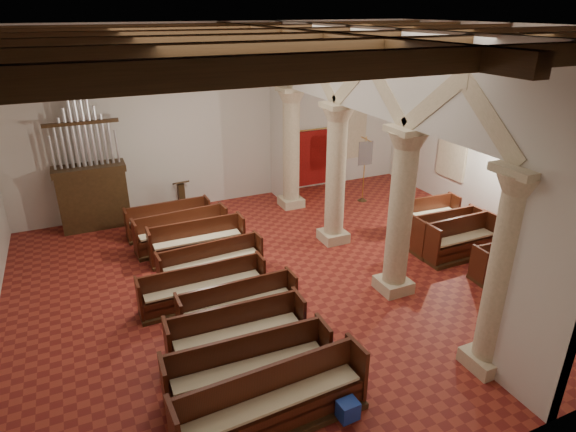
# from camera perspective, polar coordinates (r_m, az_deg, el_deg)

# --- Properties ---
(floor) EXTENTS (14.00, 14.00, 0.00)m
(floor) POSITION_cam_1_polar(r_m,az_deg,el_deg) (12.52, 1.49, -7.21)
(floor) COLOR maroon
(floor) RESTS_ON ground
(ceiling) EXTENTS (14.00, 14.00, 0.00)m
(ceiling) POSITION_cam_1_polar(r_m,az_deg,el_deg) (10.77, 1.85, 21.39)
(ceiling) COLOR black
(ceiling) RESTS_ON wall_back
(wall_back) EXTENTS (14.00, 0.02, 6.00)m
(wall_back) POSITION_cam_1_polar(r_m,az_deg,el_deg) (16.72, -7.55, 11.61)
(wall_back) COLOR beige
(wall_back) RESTS_ON floor
(wall_front) EXTENTS (14.00, 0.02, 6.00)m
(wall_front) POSITION_cam_1_polar(r_m,az_deg,el_deg) (6.89, 24.25, -8.40)
(wall_front) COLOR beige
(wall_front) RESTS_ON floor
(wall_right) EXTENTS (0.02, 12.00, 6.00)m
(wall_right) POSITION_cam_1_polar(r_m,az_deg,el_deg) (15.58, 25.79, 8.61)
(wall_right) COLOR beige
(wall_right) RESTS_ON floor
(ceiling_beams) EXTENTS (13.80, 11.80, 0.30)m
(ceiling_beams) POSITION_cam_1_polar(r_m,az_deg,el_deg) (10.78, 1.84, 20.44)
(ceiling_beams) COLOR #3C2613
(ceiling_beams) RESTS_ON wall_back
(arcade) EXTENTS (0.90, 11.90, 6.00)m
(arcade) POSITION_cam_1_polar(r_m,az_deg,el_deg) (12.01, 9.54, 9.55)
(arcade) COLOR beige
(arcade) RESTS_ON floor
(window_right_a) EXTENTS (0.03, 1.00, 2.20)m
(window_right_a) POSITION_cam_1_polar(r_m,az_deg,el_deg) (14.88, 29.45, 4.04)
(window_right_a) COLOR #2C6350
(window_right_a) RESTS_ON wall_right
(window_right_b) EXTENTS (0.03, 1.00, 2.20)m
(window_right_b) POSITION_cam_1_polar(r_m,az_deg,el_deg) (17.40, 19.15, 8.28)
(window_right_b) COLOR #2C6350
(window_right_b) RESTS_ON wall_right
(window_back) EXTENTS (1.00, 0.03, 2.20)m
(window_back) POSITION_cam_1_polar(r_m,az_deg,el_deg) (18.90, 7.46, 10.51)
(window_back) COLOR #2C6350
(window_back) RESTS_ON wall_back
(pipe_organ) EXTENTS (2.10, 0.85, 4.40)m
(pipe_organ) POSITION_cam_1_polar(r_m,az_deg,el_deg) (15.98, -22.27, 3.39)
(pipe_organ) COLOR #3C2613
(pipe_organ) RESTS_ON floor
(lectern) EXTENTS (0.50, 0.51, 1.17)m
(lectern) POSITION_cam_1_polar(r_m,az_deg,el_deg) (16.53, -12.48, 2.00)
(lectern) COLOR #3E2813
(lectern) RESTS_ON floor
(dossal_curtain) EXTENTS (1.80, 0.07, 2.17)m
(dossal_curtain) POSITION_cam_1_polar(r_m,az_deg,el_deg) (18.39, 3.36, 6.96)
(dossal_curtain) COLOR maroon
(dossal_curtain) RESTS_ON floor
(processional_banner) EXTENTS (0.54, 0.69, 2.35)m
(processional_banner) POSITION_cam_1_polar(r_m,az_deg,el_deg) (17.24, 8.95, 4.27)
(processional_banner) COLOR #3C2613
(processional_banner) RESTS_ON floor
(hymnal_box_a) EXTENTS (0.35, 0.29, 0.34)m
(hymnal_box_a) POSITION_cam_1_polar(r_m,az_deg,el_deg) (8.65, 7.12, -21.84)
(hymnal_box_a) COLOR navy
(hymnal_box_a) RESTS_ON floor
(hymnal_box_b) EXTENTS (0.39, 0.35, 0.33)m
(hymnal_box_b) POSITION_cam_1_polar(r_m,az_deg,el_deg) (9.78, 4.05, -15.39)
(hymnal_box_b) COLOR navy
(hymnal_box_b) RESTS_ON floor
(hymnal_box_c) EXTENTS (0.38, 0.33, 0.34)m
(hymnal_box_c) POSITION_cam_1_polar(r_m,az_deg,el_deg) (11.91, -0.64, -7.47)
(hymnal_box_c) COLOR navy
(hymnal_box_c) RESTS_ON floor
(tube_heater_a) EXTENTS (1.10, 0.39, 0.11)m
(tube_heater_a) POSITION_cam_1_polar(r_m,az_deg,el_deg) (9.12, 4.76, -19.74)
(tube_heater_a) COLOR white
(tube_heater_a) RESTS_ON floor
(tube_heater_b) EXTENTS (0.85, 0.19, 0.09)m
(tube_heater_b) POSITION_cam_1_polar(r_m,az_deg,el_deg) (9.18, -1.19, -19.31)
(tube_heater_b) COLOR white
(tube_heater_b) RESTS_ON floor
(nave_pew_0) EXTENTS (3.31, 0.91, 1.13)m
(nave_pew_0) POSITION_cam_1_polar(r_m,az_deg,el_deg) (8.45, -1.72, -22.00)
(nave_pew_0) COLOR #3C2613
(nave_pew_0) RESTS_ON floor
(nave_pew_1) EXTENTS (3.02, 0.84, 1.11)m
(nave_pew_1) POSITION_cam_1_polar(r_m,az_deg,el_deg) (9.07, -4.61, -18.31)
(nave_pew_1) COLOR #3C2613
(nave_pew_1) RESTS_ON floor
(nave_pew_2) EXTENTS (2.74, 0.82, 1.09)m
(nave_pew_2) POSITION_cam_1_polar(r_m,az_deg,el_deg) (9.85, -6.02, -14.44)
(nave_pew_2) COLOR #3C2613
(nave_pew_2) RESTS_ON floor
(nave_pew_3) EXTENTS (2.62, 0.70, 1.00)m
(nave_pew_3) POSITION_cam_1_polar(r_m,az_deg,el_deg) (10.69, -5.86, -11.20)
(nave_pew_3) COLOR #3C2613
(nave_pew_3) RESTS_ON floor
(nave_pew_4) EXTENTS (2.94, 0.66, 0.96)m
(nave_pew_4) POSITION_cam_1_polar(r_m,az_deg,el_deg) (11.48, -9.96, -8.89)
(nave_pew_4) COLOR #3C2613
(nave_pew_4) RESTS_ON floor
(nave_pew_5) EXTENTS (2.72, 0.78, 0.95)m
(nave_pew_5) POSITION_cam_1_polar(r_m,az_deg,el_deg) (12.48, -9.03, -5.99)
(nave_pew_5) COLOR #3C2613
(nave_pew_5) RESTS_ON floor
(nave_pew_6) EXTENTS (2.62, 0.70, 1.04)m
(nave_pew_6) POSITION_cam_1_polar(r_m,az_deg,el_deg) (13.53, -10.64, -3.48)
(nave_pew_6) COLOR #3C2613
(nave_pew_6) RESTS_ON floor
(nave_pew_7) EXTENTS (2.69, 0.89, 1.06)m
(nave_pew_7) POSITION_cam_1_polar(r_m,az_deg,el_deg) (14.17, -12.44, -2.33)
(nave_pew_7) COLOR #3C2613
(nave_pew_7) RESTS_ON floor
(nave_pew_8) EXTENTS (2.54, 0.72, 0.97)m
(nave_pew_8) POSITION_cam_1_polar(r_m,az_deg,el_deg) (15.13, -13.89, -0.89)
(nave_pew_8) COLOR #3C2613
(nave_pew_8) RESTS_ON floor
(aisle_pew_0) EXTENTS (1.86, 0.74, 0.96)m
(aisle_pew_0) POSITION_cam_1_polar(r_m,az_deg,el_deg) (13.57, 24.29, -5.34)
(aisle_pew_0) COLOR #3C2613
(aisle_pew_0) RESTS_ON floor
(aisle_pew_1) EXTENTS (2.16, 0.77, 1.13)m
(aisle_pew_1) POSITION_cam_1_polar(r_m,az_deg,el_deg) (14.11, 19.72, -3.20)
(aisle_pew_1) COLOR #3C2613
(aisle_pew_1) RESTS_ON floor
(aisle_pew_2) EXTENTS (2.13, 0.80, 1.13)m
(aisle_pew_2) POSITION_cam_1_polar(r_m,az_deg,el_deg) (14.42, 18.23, -2.41)
(aisle_pew_2) COLOR #3C2613
(aisle_pew_2) RESTS_ON floor
(aisle_pew_3) EXTENTS (1.99, 0.80, 1.03)m
(aisle_pew_3) POSITION_cam_1_polar(r_m,az_deg,el_deg) (15.55, 16.18, -0.37)
(aisle_pew_3) COLOR #3C2613
(aisle_pew_3) RESTS_ON floor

